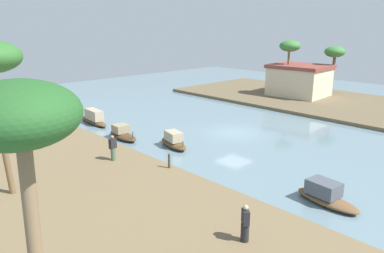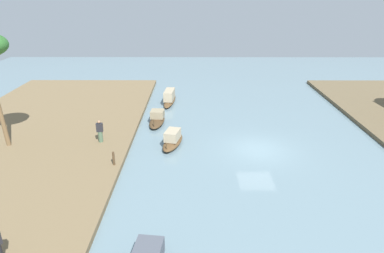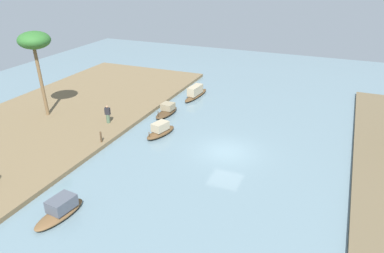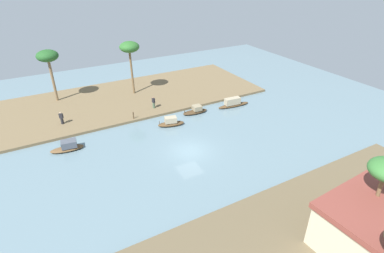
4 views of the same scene
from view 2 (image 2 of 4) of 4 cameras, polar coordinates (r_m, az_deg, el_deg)
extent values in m
plane|color=slate|center=(24.28, 10.98, -3.81)|extent=(69.01, 69.01, 0.00)
cube|color=brown|center=(26.59, -26.35, -3.10)|extent=(36.21, 14.87, 0.32)
ellipsoid|color=#47331E|center=(28.44, -5.85, 0.91)|extent=(3.48, 1.37, 0.45)
cube|color=gray|center=(28.52, -5.80, 2.11)|extent=(1.15, 1.13, 0.62)
cylinder|color=#47331E|center=(26.91, -6.41, 0.58)|extent=(0.07, 0.07, 0.47)
ellipsoid|color=brown|center=(33.76, -3.73, 4.37)|extent=(4.78, 1.31, 0.39)
cube|color=tan|center=(33.36, -3.81, 5.31)|extent=(2.25, 1.00, 0.90)
ellipsoid|color=brown|center=(24.43, -3.23, -2.63)|extent=(3.40, 1.82, 0.48)
cube|color=tan|center=(24.16, -3.28, -1.42)|extent=(1.57, 1.19, 0.68)
cylinder|color=brown|center=(23.04, -4.27, -3.19)|extent=(0.07, 0.07, 0.39)
cylinder|color=#4C664C|center=(24.96, -15.03, -1.64)|extent=(0.36, 0.36, 0.78)
cube|color=#232328|center=(24.70, -15.19, -0.15)|extent=(0.32, 0.49, 0.62)
sphere|color=#9E7556|center=(24.55, -15.28, 0.75)|extent=(0.21, 0.21, 0.21)
cylinder|color=#4C3823|center=(21.52, -12.95, -5.23)|extent=(0.14, 0.14, 0.88)
camera|label=1|loc=(18.55, -80.23, -2.02)|focal=35.02mm
camera|label=3|loc=(12.61, 108.27, 7.70)|focal=34.96mm
camera|label=4|loc=(30.24, 79.38, 18.97)|focal=28.26mm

